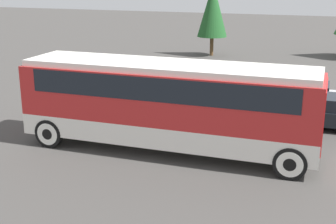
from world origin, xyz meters
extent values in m
plane|color=#423F3D|center=(0.00, 0.00, 0.00)|extent=(120.00, 120.00, 0.00)
cube|color=silver|center=(0.00, 0.00, 0.84)|extent=(10.67, 2.52, 0.77)
cube|color=red|center=(0.00, 0.00, 2.13)|extent=(10.67, 2.52, 1.80)
cube|color=black|center=(0.00, 0.00, 2.58)|extent=(9.39, 2.56, 0.81)
cube|color=silver|center=(0.00, 0.00, 3.14)|extent=(10.46, 2.31, 0.22)
cube|color=red|center=(5.19, 0.00, 1.87)|extent=(0.36, 2.41, 2.06)
cylinder|color=black|center=(4.47, -1.15, 0.54)|extent=(1.08, 0.28, 1.08)
cylinder|color=silver|center=(4.47, -1.15, 0.54)|extent=(0.84, 0.30, 0.84)
cylinder|color=black|center=(4.47, -1.15, 0.54)|extent=(0.41, 0.32, 0.41)
cylinder|color=black|center=(4.47, 1.15, 0.54)|extent=(1.08, 0.28, 1.08)
cylinder|color=silver|center=(4.47, 1.15, 0.54)|extent=(0.84, 0.30, 0.84)
cylinder|color=black|center=(4.47, 1.15, 0.54)|extent=(0.41, 0.32, 0.41)
cylinder|color=black|center=(-4.31, -1.15, 0.54)|extent=(1.08, 0.28, 1.08)
cylinder|color=silver|center=(-4.31, -1.15, 0.54)|extent=(0.84, 0.30, 0.84)
cylinder|color=black|center=(-4.31, -1.15, 0.54)|extent=(0.41, 0.32, 0.41)
cylinder|color=black|center=(-4.31, 1.15, 0.54)|extent=(1.08, 0.28, 1.08)
cylinder|color=silver|center=(-4.31, 1.15, 0.54)|extent=(0.84, 0.30, 0.84)
cylinder|color=black|center=(-4.31, 1.15, 0.54)|extent=(0.41, 0.32, 0.41)
cube|color=#2D5638|center=(-1.47, 8.83, 0.54)|extent=(4.32, 1.76, 0.59)
cube|color=black|center=(-1.65, 8.83, 1.11)|extent=(2.25, 1.58, 0.56)
cylinder|color=black|center=(0.24, 8.04, 0.32)|extent=(0.64, 0.22, 0.64)
cylinder|color=black|center=(0.24, 8.04, 0.32)|extent=(0.24, 0.26, 0.24)
cylinder|color=black|center=(0.24, 9.61, 0.32)|extent=(0.64, 0.22, 0.64)
cylinder|color=black|center=(0.24, 9.61, 0.32)|extent=(0.24, 0.26, 0.24)
cylinder|color=black|center=(-3.19, 8.04, 0.32)|extent=(0.64, 0.22, 0.64)
cylinder|color=black|center=(-3.19, 8.04, 0.32)|extent=(0.24, 0.26, 0.24)
cylinder|color=black|center=(-3.19, 9.61, 0.32)|extent=(0.64, 0.22, 0.64)
cylinder|color=black|center=(-3.19, 9.61, 0.32)|extent=(0.24, 0.26, 0.24)
cube|color=#BCBCC1|center=(4.58, 7.23, 0.54)|extent=(4.08, 1.86, 0.60)
cube|color=black|center=(4.42, 7.23, 1.07)|extent=(2.12, 1.68, 0.46)
cylinder|color=black|center=(2.98, 6.38, 0.32)|extent=(0.63, 0.22, 0.63)
cylinder|color=black|center=(2.98, 6.38, 0.32)|extent=(0.24, 0.26, 0.24)
cylinder|color=black|center=(2.98, 8.07, 0.32)|extent=(0.63, 0.22, 0.63)
cylinder|color=black|center=(2.98, 8.07, 0.32)|extent=(0.24, 0.26, 0.24)
cube|color=black|center=(5.62, 4.68, 0.55)|extent=(4.27, 1.78, 0.60)
cube|color=black|center=(5.45, 4.68, 1.11)|extent=(2.22, 1.60, 0.52)
cylinder|color=black|center=(3.96, 3.88, 0.33)|extent=(0.67, 0.22, 0.67)
cylinder|color=black|center=(3.96, 3.88, 0.33)|extent=(0.25, 0.26, 0.25)
cylinder|color=black|center=(3.96, 5.48, 0.33)|extent=(0.67, 0.22, 0.67)
cylinder|color=black|center=(3.96, 5.48, 0.33)|extent=(0.25, 0.26, 0.25)
cylinder|color=brown|center=(-3.47, 20.55, 0.75)|extent=(0.28, 0.28, 1.50)
cone|color=#1E5123|center=(-3.47, 20.55, 3.58)|extent=(2.32, 2.32, 4.17)
camera|label=1|loc=(5.30, -15.31, 6.31)|focal=50.00mm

